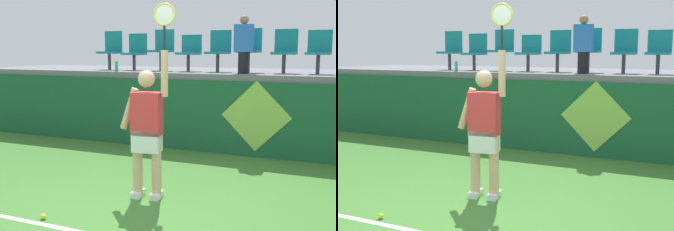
% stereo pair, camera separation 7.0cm
% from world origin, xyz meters
% --- Properties ---
extents(ground_plane, '(40.00, 40.00, 0.00)m').
position_xyz_m(ground_plane, '(0.00, 0.00, 0.00)').
color(ground_plane, '#3D752D').
extents(court_back_wall, '(12.31, 0.20, 1.36)m').
position_xyz_m(court_back_wall, '(0.00, 3.54, 0.68)').
color(court_back_wall, '#195633').
rests_on(court_back_wall, ground_plane).
extents(spectator_platform, '(12.31, 2.90, 0.12)m').
position_xyz_m(spectator_platform, '(0.00, 4.93, 1.42)').
color(spectator_platform, slate).
rests_on(spectator_platform, court_back_wall).
extents(tennis_player, '(0.75, 0.30, 2.49)m').
position_xyz_m(tennis_player, '(-0.09, 0.68, 0.94)').
color(tennis_player, white).
rests_on(tennis_player, ground_plane).
extents(tennis_ball, '(0.07, 0.07, 0.07)m').
position_xyz_m(tennis_ball, '(-0.84, -0.49, 0.03)').
color(tennis_ball, '#D1E533').
rests_on(tennis_ball, ground_plane).
extents(water_bottle, '(0.06, 0.06, 0.21)m').
position_xyz_m(water_bottle, '(-2.31, 3.65, 1.58)').
color(water_bottle, '#26B272').
rests_on(water_bottle, spectator_platform).
extents(stadium_chair_0, '(0.44, 0.42, 0.87)m').
position_xyz_m(stadium_chair_0, '(-2.88, 4.38, 1.95)').
color(stadium_chair_0, '#38383D').
rests_on(stadium_chair_0, spectator_platform).
extents(stadium_chair_1, '(0.44, 0.42, 0.80)m').
position_xyz_m(stadium_chair_1, '(-2.25, 4.38, 1.91)').
color(stadium_chair_1, '#38383D').
rests_on(stadium_chair_1, spectator_platform).
extents(stadium_chair_2, '(0.44, 0.42, 0.88)m').
position_xyz_m(stadium_chair_2, '(-1.60, 4.38, 1.97)').
color(stadium_chair_2, '#38383D').
rests_on(stadium_chair_2, spectator_platform).
extents(stadium_chair_3, '(0.44, 0.42, 0.76)m').
position_xyz_m(stadium_chair_3, '(-0.97, 4.37, 1.90)').
color(stadium_chair_3, '#38383D').
rests_on(stadium_chair_3, spectator_platform).
extents(stadium_chair_4, '(0.44, 0.42, 0.84)m').
position_xyz_m(stadium_chair_4, '(-0.33, 4.38, 1.94)').
color(stadium_chair_4, '#38383D').
rests_on(stadium_chair_4, spectator_platform).
extents(stadium_chair_5, '(0.44, 0.42, 0.87)m').
position_xyz_m(stadium_chair_5, '(0.30, 4.38, 1.97)').
color(stadium_chair_5, '#38383D').
rests_on(stadium_chair_5, spectator_platform).
extents(stadium_chair_6, '(0.44, 0.42, 0.84)m').
position_xyz_m(stadium_chair_6, '(0.99, 4.38, 1.94)').
color(stadium_chair_6, '#38383D').
rests_on(stadium_chair_6, spectator_platform).
extents(stadium_chair_7, '(0.44, 0.42, 0.82)m').
position_xyz_m(stadium_chair_7, '(1.61, 4.38, 1.93)').
color(stadium_chair_7, '#38383D').
rests_on(stadium_chair_7, spectator_platform).
extents(spectator_0, '(0.34, 0.20, 1.09)m').
position_xyz_m(spectator_0, '(0.30, 3.94, 2.04)').
color(spectator_0, black).
rests_on(spectator_0, spectator_platform).
extents(wall_signage_mount, '(1.27, 0.01, 1.38)m').
position_xyz_m(wall_signage_mount, '(0.68, 3.43, 0.00)').
color(wall_signage_mount, '#195633').
rests_on(wall_signage_mount, ground_plane).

